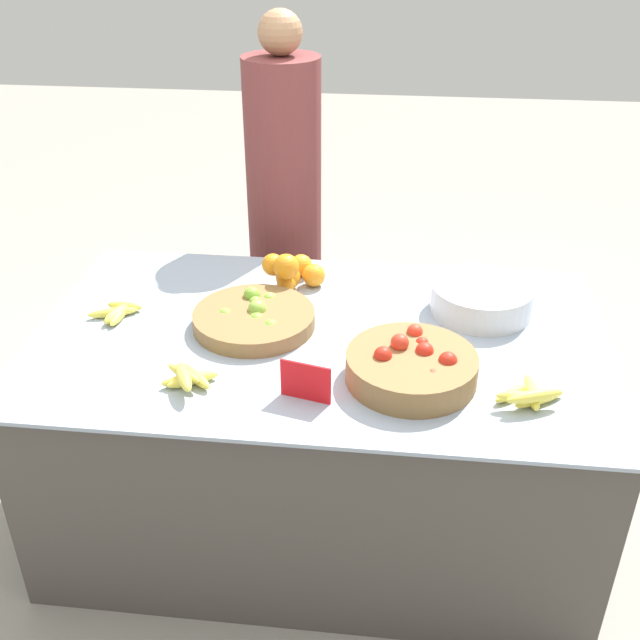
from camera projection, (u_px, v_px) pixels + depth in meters
ground_plane at (320, 509)px, 2.59m from camera, size 12.00×12.00×0.00m
market_table at (320, 428)px, 2.42m from camera, size 1.71×1.03×0.71m
lime_bowl at (254, 318)px, 2.27m from camera, size 0.37×0.37×0.08m
tomato_basket at (412, 366)px, 2.01m from camera, size 0.36×0.36×0.12m
orange_pile at (292, 271)px, 2.47m from camera, size 0.21×0.22×0.14m
metal_bowl at (481, 299)px, 2.34m from camera, size 0.32×0.32×0.09m
price_sign at (307, 382)px, 1.93m from camera, size 0.14×0.04×0.11m
banana_bunch_front_right at (529, 395)px, 1.93m from camera, size 0.20×0.17×0.06m
banana_bunch_middle_left at (118, 312)px, 2.32m from camera, size 0.16×0.14×0.03m
banana_bunch_front_center at (189, 377)px, 2.00m from camera, size 0.15×0.18×0.06m
vendor_person at (285, 226)px, 2.97m from camera, size 0.29×0.29×1.51m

